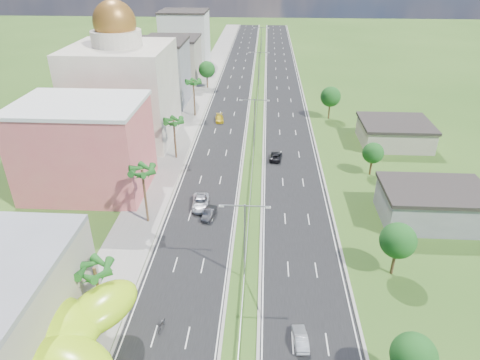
# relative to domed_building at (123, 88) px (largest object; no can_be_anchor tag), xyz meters

# --- Properties ---
(ground) EXTENTS (500.00, 500.00, 0.00)m
(ground) POSITION_rel_domed_building_xyz_m (28.00, -55.00, -11.35)
(ground) COLOR #2D5119
(ground) RESTS_ON ground
(road_left) EXTENTS (11.00, 260.00, 0.04)m
(road_left) POSITION_rel_domed_building_xyz_m (20.50, 35.00, -11.33)
(road_left) COLOR black
(road_left) RESTS_ON ground
(road_right) EXTENTS (11.00, 260.00, 0.04)m
(road_right) POSITION_rel_domed_building_xyz_m (35.50, 35.00, -11.33)
(road_right) COLOR black
(road_right) RESTS_ON ground
(sidewalk_left) EXTENTS (7.00, 260.00, 0.12)m
(sidewalk_left) POSITION_rel_domed_building_xyz_m (11.00, 35.00, -11.29)
(sidewalk_left) COLOR gray
(sidewalk_left) RESTS_ON ground
(median_guardrail) EXTENTS (0.10, 216.06, 0.76)m
(median_guardrail) POSITION_rel_domed_building_xyz_m (28.00, 16.99, -10.74)
(median_guardrail) COLOR gray
(median_guardrail) RESTS_ON ground
(streetlight_median_b) EXTENTS (6.04, 0.25, 11.00)m
(streetlight_median_b) POSITION_rel_domed_building_xyz_m (28.00, -45.00, -4.61)
(streetlight_median_b) COLOR gray
(streetlight_median_b) RESTS_ON ground
(streetlight_median_c) EXTENTS (6.04, 0.25, 11.00)m
(streetlight_median_c) POSITION_rel_domed_building_xyz_m (28.00, -5.00, -4.61)
(streetlight_median_c) COLOR gray
(streetlight_median_c) RESTS_ON ground
(streetlight_median_d) EXTENTS (6.04, 0.25, 11.00)m
(streetlight_median_d) POSITION_rel_domed_building_xyz_m (28.00, 40.00, -4.61)
(streetlight_median_d) COLOR gray
(streetlight_median_d) RESTS_ON ground
(streetlight_median_e) EXTENTS (6.04, 0.25, 11.00)m
(streetlight_median_e) POSITION_rel_domed_building_xyz_m (28.00, 85.00, -4.61)
(streetlight_median_e) COLOR gray
(streetlight_median_e) RESTS_ON ground
(lime_canopy) EXTENTS (18.00, 15.00, 7.40)m
(lime_canopy) POSITION_rel_domed_building_xyz_m (8.00, -59.00, -6.36)
(lime_canopy) COLOR #A9DF15
(lime_canopy) RESTS_ON ground
(pink_shophouse) EXTENTS (20.00, 15.00, 15.00)m
(pink_shophouse) POSITION_rel_domed_building_xyz_m (0.00, -23.00, -3.85)
(pink_shophouse) COLOR #D95960
(pink_shophouse) RESTS_ON ground
(domed_building) EXTENTS (20.00, 20.00, 28.70)m
(domed_building) POSITION_rel_domed_building_xyz_m (0.00, 0.00, 0.00)
(domed_building) COLOR beige
(domed_building) RESTS_ON ground
(midrise_grey) EXTENTS (16.00, 15.00, 16.00)m
(midrise_grey) POSITION_rel_domed_building_xyz_m (1.00, 25.00, -3.35)
(midrise_grey) COLOR gray
(midrise_grey) RESTS_ON ground
(midrise_beige) EXTENTS (16.00, 15.00, 13.00)m
(midrise_beige) POSITION_rel_domed_building_xyz_m (1.00, 47.00, -4.85)
(midrise_beige) COLOR #A09783
(midrise_beige) RESTS_ON ground
(midrise_white) EXTENTS (16.00, 15.00, 18.00)m
(midrise_white) POSITION_rel_domed_building_xyz_m (1.00, 70.00, -2.35)
(midrise_white) COLOR silver
(midrise_white) RESTS_ON ground
(shed_near) EXTENTS (15.00, 10.00, 5.00)m
(shed_near) POSITION_rel_domed_building_xyz_m (56.00, -30.00, -8.85)
(shed_near) COLOR gray
(shed_near) RESTS_ON ground
(shed_far) EXTENTS (14.00, 12.00, 4.40)m
(shed_far) POSITION_rel_domed_building_xyz_m (58.00, -0.00, -9.15)
(shed_far) COLOR #A09783
(shed_far) RESTS_ON ground
(palm_tree_b) EXTENTS (3.60, 3.60, 8.10)m
(palm_tree_b) POSITION_rel_domed_building_xyz_m (12.50, -53.00, -4.29)
(palm_tree_b) COLOR #47301C
(palm_tree_b) RESTS_ON ground
(palm_tree_c) EXTENTS (3.60, 3.60, 9.60)m
(palm_tree_c) POSITION_rel_domed_building_xyz_m (12.50, -33.00, -2.85)
(palm_tree_c) COLOR #47301C
(palm_tree_c) RESTS_ON ground
(palm_tree_d) EXTENTS (3.60, 3.60, 8.60)m
(palm_tree_d) POSITION_rel_domed_building_xyz_m (12.50, -10.00, -3.81)
(palm_tree_d) COLOR #47301C
(palm_tree_d) RESTS_ON ground
(palm_tree_e) EXTENTS (3.60, 3.60, 9.40)m
(palm_tree_e) POSITION_rel_domed_building_xyz_m (12.50, 15.00, -3.05)
(palm_tree_e) COLOR #47301C
(palm_tree_e) RESTS_ON ground
(leafy_tree_lfar) EXTENTS (4.90, 4.90, 8.05)m
(leafy_tree_lfar) POSITION_rel_domed_building_xyz_m (12.50, 40.00, -5.78)
(leafy_tree_lfar) COLOR #47301C
(leafy_tree_lfar) RESTS_ON ground
(leafy_tree_ra) EXTENTS (4.20, 4.20, 6.90)m
(leafy_tree_ra) POSITION_rel_domed_building_xyz_m (44.00, -60.00, -6.58)
(leafy_tree_ra) COLOR #47301C
(leafy_tree_ra) RESTS_ON ground
(leafy_tree_rb) EXTENTS (4.55, 4.55, 7.47)m
(leafy_tree_rb) POSITION_rel_domed_building_xyz_m (47.00, -43.00, -6.18)
(leafy_tree_rb) COLOR #47301C
(leafy_tree_rb) RESTS_ON ground
(leafy_tree_rc) EXTENTS (3.85, 3.85, 6.33)m
(leafy_tree_rc) POSITION_rel_domed_building_xyz_m (50.00, -15.00, -6.98)
(leafy_tree_rc) COLOR #47301C
(leafy_tree_rc) RESTS_ON ground
(leafy_tree_rd) EXTENTS (4.90, 4.90, 8.05)m
(leafy_tree_rd) POSITION_rel_domed_building_xyz_m (46.00, 15.00, -5.78)
(leafy_tree_rd) COLOR #47301C
(leafy_tree_rd) RESTS_ON ground
(car_dark_left) EXTENTS (2.13, 4.41, 1.39)m
(car_dark_left) POSITION_rel_domed_building_xyz_m (21.80, -31.25, -10.62)
(car_dark_left) COLOR black
(car_dark_left) RESTS_ON road_left
(car_silver_mid_left) EXTENTS (3.19, 5.97, 1.60)m
(car_silver_mid_left) POSITION_rel_domed_building_xyz_m (20.02, -28.30, -10.52)
(car_silver_mid_left) COLOR #B1B3BA
(car_silver_mid_left) RESTS_ON road_left
(car_yellow_far_left) EXTENTS (2.46, 4.86, 1.35)m
(car_yellow_far_left) POSITION_rel_domed_building_xyz_m (19.09, 11.40, -10.64)
(car_yellow_far_left) COLOR gold
(car_yellow_far_left) RESTS_ON road_left
(car_silver_right) EXTENTS (1.72, 4.02, 1.29)m
(car_silver_right) POSITION_rel_domed_building_xyz_m (34.46, -54.95, -10.67)
(car_silver_right) COLOR #9E9FA5
(car_silver_right) RESTS_ON road_right
(car_dark_far_right) EXTENTS (2.73, 4.97, 1.32)m
(car_dark_far_right) POSITION_rel_domed_building_xyz_m (32.54, -9.50, -10.66)
(car_dark_far_right) COLOR black
(car_dark_far_right) RESTS_ON road_right
(motorcycle) EXTENTS (0.85, 2.16, 1.34)m
(motorcycle) POSITION_rel_domed_building_xyz_m (19.27, -53.85, -10.64)
(motorcycle) COLOR black
(motorcycle) RESTS_ON road_left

